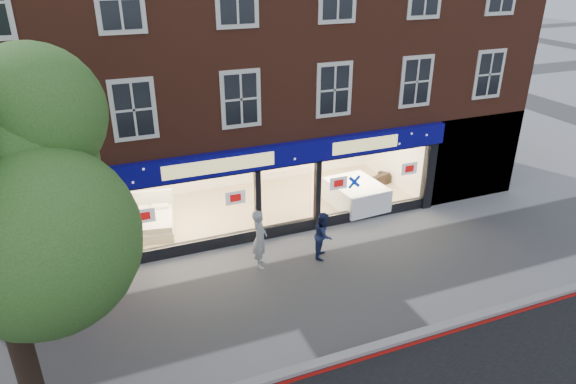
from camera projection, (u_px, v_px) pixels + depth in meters
ground at (328, 282)px, 14.78m from camera, size 120.00×120.00×0.00m
kerb_line at (385, 352)px, 12.17m from camera, size 60.00×0.10×0.01m
kerb_stone at (380, 345)px, 12.32m from camera, size 60.00×0.25×0.12m
showroom_floor at (266, 206)px, 19.18m from camera, size 11.00×4.50×0.10m
building at (246, 15)px, 17.80m from camera, size 19.00×8.26×10.30m
display_bed at (150, 222)px, 17.28m from camera, size 1.86×2.15×1.08m
bedside_table at (125, 228)px, 16.94m from camera, size 0.49×0.49×0.55m
mattress_stack at (356, 194)px, 18.97m from camera, size 1.85×2.27×0.85m
sofa at (373, 180)px, 20.65m from camera, size 1.78×1.15×0.49m
a_board at (88, 270)px, 14.55m from camera, size 0.65×0.51×0.88m
pedestrian_grey at (260, 239)px, 15.20m from camera, size 0.64×0.78×1.86m
pedestrian_blue at (323, 235)px, 15.76m from camera, size 0.88×0.93×1.51m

